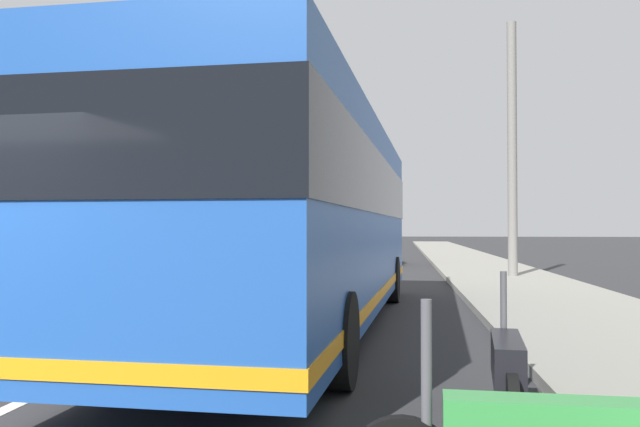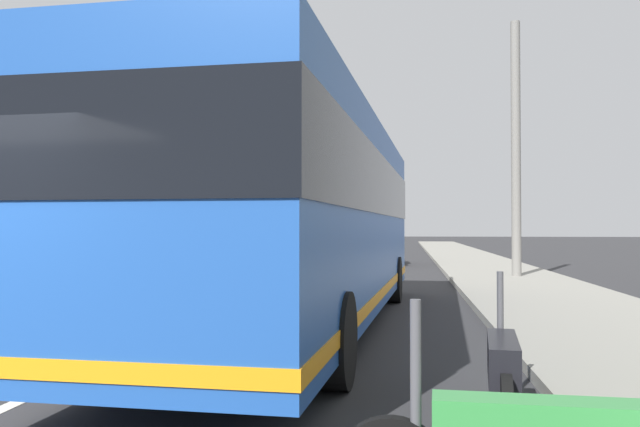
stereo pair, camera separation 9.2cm
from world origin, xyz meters
name	(u,v)px [view 1 (the left image)]	position (x,y,z in m)	size (l,w,h in m)	color
sidewalk_curb	(553,302)	(10.00, -6.76, 0.07)	(110.00, 3.60, 0.14)	gray
lane_divider_line	(240,301)	(10.00, 0.00, 0.00)	(110.00, 0.16, 0.01)	silver
coach_bus	(304,213)	(6.30, -1.98, 1.89)	(12.35, 3.29, 3.31)	#1E4C9E
motorcycle_by_tree	(507,370)	(1.32, -4.44, 0.46)	(2.03, 0.36, 1.24)	black
car_behind_bus	(325,241)	(40.80, 1.56, 0.68)	(3.91, 1.87, 1.46)	silver
car_far_distant	(370,247)	(24.81, -2.27, 0.74)	(4.29, 2.09, 1.58)	black
utility_pole	(512,151)	(16.61, -7.05, 4.04)	(0.29, 0.29, 8.08)	slate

